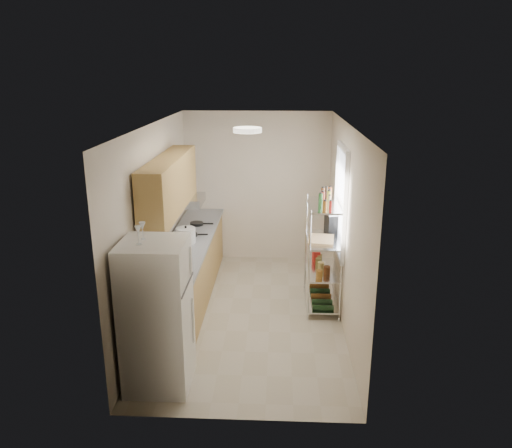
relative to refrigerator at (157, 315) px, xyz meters
The scene contains 16 objects.
room 1.92m from the refrigerator, 61.99° to the left, with size 2.52×4.42×2.62m.
counter_run 2.10m from the refrigerator, 91.35° to the left, with size 0.63×3.51×0.90m.
upper_cabinets 2.01m from the refrigerator, 96.08° to the left, with size 0.33×2.20×0.72m, color #A78347.
range_hood 2.60m from the refrigerator, 92.94° to the left, with size 0.50×0.60×0.12m, color #B7BABC.
window 2.98m from the refrigerator, 43.46° to the left, with size 0.06×1.00×1.46m, color white.
bakers_rack 2.71m from the refrigerator, 45.84° to the left, with size 0.45×0.90×1.73m.
ceiling_dome 2.38m from the refrigerator, 56.92° to the left, with size 0.34×0.34×0.06m, color white.
refrigerator is the anchor object (origin of this frame).
wine_glass_a 0.91m from the refrigerator, 143.96° to the left, with size 0.06×0.06×0.18m, color silver, non-canonical shape.
wine_glass_b 0.91m from the refrigerator, 147.71° to the right, with size 0.07×0.07×0.19m, color silver, non-canonical shape.
rice_cooker 2.03m from the refrigerator, 91.53° to the left, with size 0.27×0.27×0.22m, color silver.
frying_pan_large 2.32m from the refrigerator, 91.48° to the left, with size 0.23×0.23×0.04m, color black.
frying_pan_small 2.87m from the refrigerator, 90.83° to the left, with size 0.21×0.21×0.04m, color black.
cutting_board 2.64m from the refrigerator, 45.65° to the left, with size 0.34×0.44×0.03m, color tan.
espresso_machine 3.06m from the refrigerator, 48.28° to the left, with size 0.16×0.25×0.29m, color black.
storage_bag 2.91m from the refrigerator, 51.36° to the left, with size 0.10×0.14×0.16m, color #B51F16.
Camera 1 is at (0.38, -6.25, 3.25)m, focal length 35.00 mm.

